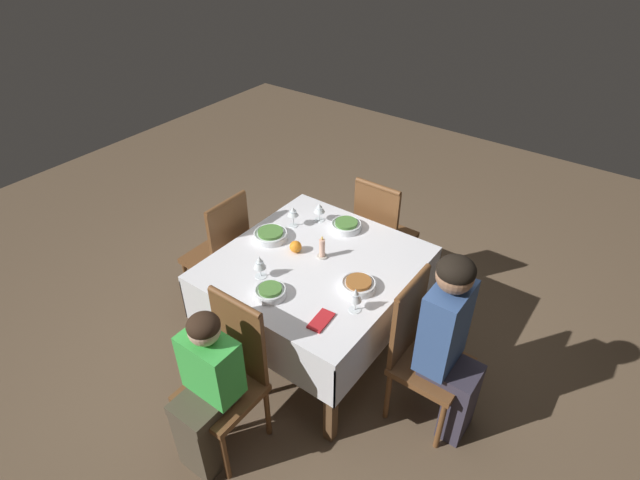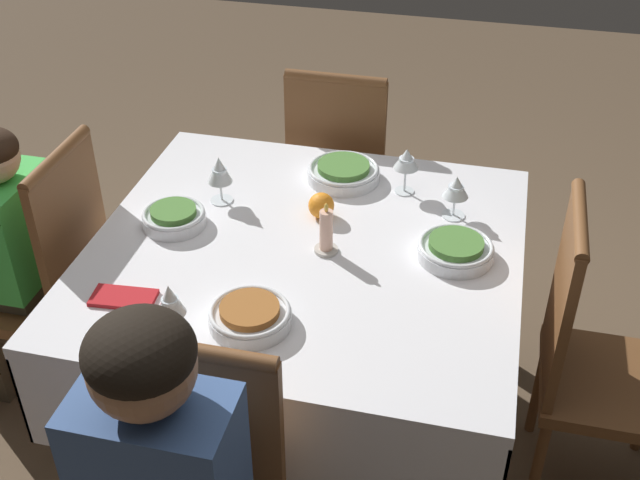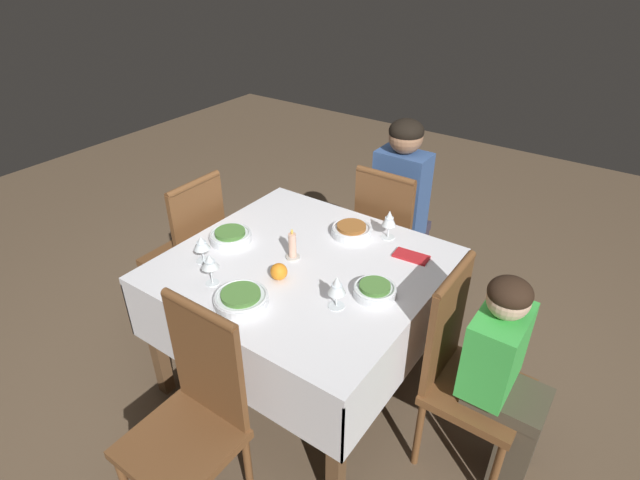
{
  "view_description": "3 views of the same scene",
  "coord_description": "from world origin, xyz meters",
  "px_view_note": "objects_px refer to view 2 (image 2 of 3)",
  "views": [
    {
      "loc": [
        -1.94,
        -1.46,
        2.64
      ],
      "look_at": [
        0.08,
        0.02,
        0.84
      ],
      "focal_mm": 28.0,
      "sensor_mm": 36.0,
      "label": 1
    },
    {
      "loc": [
        0.47,
        -1.77,
        2.04
      ],
      "look_at": [
        0.06,
        -0.05,
        0.8
      ],
      "focal_mm": 45.0,
      "sensor_mm": 36.0,
      "label": 2
    },
    {
      "loc": [
        -1.18,
        1.53,
        2.05
      ],
      "look_at": [
        -0.07,
        -0.05,
        0.86
      ],
      "focal_mm": 28.0,
      "sensor_mm": 36.0,
      "label": 3
    }
  ],
  "objects_px": {
    "bowl_east": "(456,249)",
    "chair_east": "(589,354)",
    "bowl_south": "(250,315)",
    "bowl_north": "(343,172)",
    "chair_north": "(340,175)",
    "orange_fruit": "(321,205)",
    "person_child_green": "(2,257)",
    "bowl_west": "(174,217)",
    "napkin_red_folded": "(124,298)",
    "candle_centerpiece": "(326,234)",
    "wine_glass_west": "(219,171)",
    "wine_glass_north": "(406,160)",
    "wine_glass_east": "(456,188)",
    "dining_table": "(305,274)",
    "wine_glass_south": "(170,301)",
    "chair_west": "(52,275)"
  },
  "relations": [
    {
      "from": "chair_north",
      "to": "bowl_north",
      "type": "bearing_deg",
      "value": 103.13
    },
    {
      "from": "person_child_green",
      "to": "bowl_north",
      "type": "xyz_separation_m",
      "value": [
        1.01,
        0.41,
        0.21
      ]
    },
    {
      "from": "bowl_east",
      "to": "napkin_red_folded",
      "type": "relative_size",
      "value": 1.22
    },
    {
      "from": "wine_glass_east",
      "to": "wine_glass_north",
      "type": "bearing_deg",
      "value": 147.79
    },
    {
      "from": "dining_table",
      "to": "orange_fruit",
      "type": "distance_m",
      "value": 0.21
    },
    {
      "from": "chair_east",
      "to": "bowl_north",
      "type": "xyz_separation_m",
      "value": [
        -0.79,
        0.4,
        0.25
      ]
    },
    {
      "from": "wine_glass_north",
      "to": "orange_fruit",
      "type": "relative_size",
      "value": 1.94
    },
    {
      "from": "dining_table",
      "to": "wine_glass_west",
      "type": "xyz_separation_m",
      "value": [
        -0.31,
        0.17,
        0.2
      ]
    },
    {
      "from": "bowl_west",
      "to": "person_child_green",
      "type": "bearing_deg",
      "value": -175.27
    },
    {
      "from": "bowl_south",
      "to": "bowl_north",
      "type": "xyz_separation_m",
      "value": [
        0.08,
        0.73,
        -0.0
      ]
    },
    {
      "from": "orange_fruit",
      "to": "bowl_east",
      "type": "bearing_deg",
      "value": -15.68
    },
    {
      "from": "wine_glass_east",
      "to": "orange_fruit",
      "type": "height_order",
      "value": "wine_glass_east"
    },
    {
      "from": "chair_north",
      "to": "orange_fruit",
      "type": "bearing_deg",
      "value": 96.74
    },
    {
      "from": "bowl_west",
      "to": "napkin_red_folded",
      "type": "height_order",
      "value": "bowl_west"
    },
    {
      "from": "chair_west",
      "to": "wine_glass_north",
      "type": "bearing_deg",
      "value": 110.31
    },
    {
      "from": "dining_table",
      "to": "bowl_north",
      "type": "bearing_deg",
      "value": 85.82
    },
    {
      "from": "wine_glass_south",
      "to": "bowl_east",
      "type": "bearing_deg",
      "value": 37.19
    },
    {
      "from": "bowl_south",
      "to": "bowl_east",
      "type": "xyz_separation_m",
      "value": [
        0.46,
        0.4,
        -0.0
      ]
    },
    {
      "from": "chair_north",
      "to": "candle_centerpiece",
      "type": "height_order",
      "value": "chair_north"
    },
    {
      "from": "bowl_north",
      "to": "napkin_red_folded",
      "type": "distance_m",
      "value": 0.84
    },
    {
      "from": "wine_glass_south",
      "to": "orange_fruit",
      "type": "xyz_separation_m",
      "value": [
        0.23,
        0.59,
        -0.07
      ]
    },
    {
      "from": "bowl_south",
      "to": "bowl_east",
      "type": "distance_m",
      "value": 0.61
    },
    {
      "from": "wine_glass_west",
      "to": "candle_centerpiece",
      "type": "bearing_deg",
      "value": -26.25
    },
    {
      "from": "wine_glass_east",
      "to": "candle_centerpiece",
      "type": "height_order",
      "value": "candle_centerpiece"
    },
    {
      "from": "person_child_green",
      "to": "napkin_red_folded",
      "type": "height_order",
      "value": "person_child_green"
    },
    {
      "from": "chair_north",
      "to": "bowl_east",
      "type": "xyz_separation_m",
      "value": [
        0.48,
        -0.74,
        0.25
      ]
    },
    {
      "from": "bowl_south",
      "to": "orange_fruit",
      "type": "distance_m",
      "value": 0.51
    },
    {
      "from": "bowl_west",
      "to": "wine_glass_east",
      "type": "xyz_separation_m",
      "value": [
        0.79,
        0.24,
        0.07
      ]
    },
    {
      "from": "person_child_green",
      "to": "bowl_south",
      "type": "distance_m",
      "value": 1.0
    },
    {
      "from": "wine_glass_west",
      "to": "wine_glass_north",
      "type": "xyz_separation_m",
      "value": [
        0.53,
        0.18,
        0.01
      ]
    },
    {
      "from": "bowl_east",
      "to": "chair_east",
      "type": "bearing_deg",
      "value": -8.2
    },
    {
      "from": "wine_glass_east",
      "to": "chair_north",
      "type": "bearing_deg",
      "value": 130.63
    },
    {
      "from": "bowl_north",
      "to": "napkin_red_folded",
      "type": "xyz_separation_m",
      "value": [
        -0.42,
        -0.72,
        -0.02
      ]
    },
    {
      "from": "bowl_west",
      "to": "bowl_south",
      "type": "bearing_deg",
      "value": -46.68
    },
    {
      "from": "bowl_east",
      "to": "wine_glass_west",
      "type": "bearing_deg",
      "value": 169.94
    },
    {
      "from": "chair_north",
      "to": "bowl_east",
      "type": "bearing_deg",
      "value": 123.04
    },
    {
      "from": "person_child_green",
      "to": "chair_east",
      "type": "bearing_deg",
      "value": 90.6
    },
    {
      "from": "wine_glass_north",
      "to": "chair_north",
      "type": "bearing_deg",
      "value": 124.4
    },
    {
      "from": "chair_north",
      "to": "candle_centerpiece",
      "type": "relative_size",
      "value": 6.08
    },
    {
      "from": "dining_table",
      "to": "bowl_east",
      "type": "distance_m",
      "value": 0.44
    },
    {
      "from": "wine_glass_east",
      "to": "orange_fruit",
      "type": "xyz_separation_m",
      "value": [
        -0.38,
        -0.09,
        -0.06
      ]
    },
    {
      "from": "person_child_green",
      "to": "bowl_west",
      "type": "relative_size",
      "value": 5.44
    },
    {
      "from": "person_child_green",
      "to": "orange_fruit",
      "type": "height_order",
      "value": "person_child_green"
    },
    {
      "from": "bowl_east",
      "to": "bowl_north",
      "type": "xyz_separation_m",
      "value": [
        -0.39,
        0.34,
        -0.0
      ]
    },
    {
      "from": "wine_glass_west",
      "to": "wine_glass_east",
      "type": "bearing_deg",
      "value": 6.53
    },
    {
      "from": "dining_table",
      "to": "chair_east",
      "type": "height_order",
      "value": "chair_east"
    },
    {
      "from": "chair_west",
      "to": "orange_fruit",
      "type": "distance_m",
      "value": 0.88
    },
    {
      "from": "wine_glass_south",
      "to": "orange_fruit",
      "type": "distance_m",
      "value": 0.64
    },
    {
      "from": "wine_glass_north",
      "to": "candle_centerpiece",
      "type": "xyz_separation_m",
      "value": [
        -0.17,
        -0.36,
        -0.05
      ]
    },
    {
      "from": "chair_east",
      "to": "candle_centerpiece",
      "type": "height_order",
      "value": "chair_east"
    }
  ]
}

